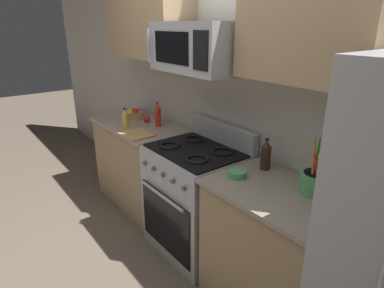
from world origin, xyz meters
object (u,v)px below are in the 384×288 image
apple_loose (147,118)px  bottle_soy (266,155)px  utensil_crock (316,181)px  prep_bowl (237,173)px  cutting_board (137,135)px  bottle_oil (125,119)px  microwave (199,47)px  range_oven (196,199)px  fruit_basket (134,114)px  bottle_hot_sauce (158,115)px

apple_loose → bottle_soy: size_ratio=0.32×
utensil_crock → prep_bowl: (-0.44, -0.22, -0.05)m
apple_loose → prep_bowl: 1.50m
cutting_board → bottle_oil: size_ratio=1.45×
microwave → bottle_soy: (0.56, 0.15, -0.70)m
cutting_board → bottle_soy: (1.19, 0.37, 0.10)m
bottle_soy → range_oven: bearing=-162.7°
range_oven → apple_loose: bearing=174.1°
range_oven → fruit_basket: 1.25m
bottle_hot_sauce → cutting_board: bearing=-67.5°
microwave → cutting_board: 1.03m
bottle_hot_sauce → prep_bowl: bearing=-8.3°
apple_loose → microwave: bearing=-4.3°
bottle_hot_sauce → prep_bowl: 1.31m
microwave → prep_bowl: bearing=-10.5°
utensil_crock → prep_bowl: utensil_crock is taller
apple_loose → bottle_oil: (0.05, -0.26, 0.05)m
range_oven → cutting_board: range_oven is taller
microwave → utensil_crock: microwave is taller
microwave → fruit_basket: size_ratio=3.03×
bottle_hot_sauce → prep_bowl: size_ratio=1.88×
fruit_basket → prep_bowl: bearing=-4.4°
apple_loose → utensil_crock: bearing=1.6°
range_oven → bottle_soy: 0.80m
fruit_basket → bottle_hot_sauce: size_ratio=1.01×
apple_loose → bottle_soy: bottle_soy is taller
prep_bowl → bottle_oil: bearing=-176.3°
apple_loose → fruit_basket: bearing=-167.9°
utensil_crock → bottle_hot_sauce: (-1.73, -0.04, 0.04)m
range_oven → cutting_board: size_ratio=3.81×
apple_loose → bottle_oil: bottle_oil is taller
range_oven → bottle_oil: 1.06m
bottle_hot_sauce → microwave: bearing=-6.7°
utensil_crock → bottle_soy: (-0.41, 0.02, 0.03)m
microwave → apple_loose: (-0.95, 0.07, -0.76)m
microwave → cutting_board: size_ratio=2.58×
bottle_hot_sauce → bottle_oil: size_ratio=1.23×
cutting_board → prep_bowl: 1.17m
microwave → fruit_basket: bearing=178.5°
bottle_oil → bottle_hot_sauce: bearing=62.3°
range_oven → microwave: microwave is taller
range_oven → prep_bowl: bearing=-7.7°
bottle_hot_sauce → range_oven: bearing=-8.7°
apple_loose → bottle_oil: 0.27m
range_oven → bottle_hot_sauce: bearing=171.3°
utensil_crock → bottle_hot_sauce: bearing=-178.8°
range_oven → prep_bowl: size_ratio=8.49×
cutting_board → prep_bowl: prep_bowl is taller
fruit_basket → bottle_soy: size_ratio=1.08×
range_oven → utensil_crock: utensil_crock is taller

